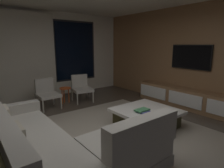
{
  "coord_description": "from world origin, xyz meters",
  "views": [
    {
      "loc": [
        -1.83,
        -2.48,
        1.68
      ],
      "look_at": [
        0.4,
        0.37,
        0.93
      ],
      "focal_mm": 30.66,
      "sensor_mm": 36.0,
      "label": 1
    }
  ],
  "objects_px": {
    "media_console": "(191,100)",
    "sectional_couch": "(56,147)",
    "mounted_tv": "(191,57)",
    "side_stool": "(65,91)",
    "accent_chair_near_window": "(81,87)",
    "book_stack_on_coffee_table": "(142,111)",
    "accent_chair_by_curtain": "(47,92)",
    "coffee_table": "(146,118)"
  },
  "relations": [
    {
      "from": "sectional_couch",
      "to": "mounted_tv",
      "type": "relative_size",
      "value": 2.26
    },
    {
      "from": "coffee_table",
      "to": "media_console",
      "type": "height_order",
      "value": "media_console"
    },
    {
      "from": "accent_chair_near_window",
      "to": "sectional_couch",
      "type": "bearing_deg",
      "value": -125.33
    },
    {
      "from": "side_stool",
      "to": "mounted_tv",
      "type": "bearing_deg",
      "value": -42.17
    },
    {
      "from": "coffee_table",
      "to": "accent_chair_near_window",
      "type": "bearing_deg",
      "value": 93.64
    },
    {
      "from": "coffee_table",
      "to": "accent_chair_near_window",
      "type": "height_order",
      "value": "accent_chair_near_window"
    },
    {
      "from": "book_stack_on_coffee_table",
      "to": "coffee_table",
      "type": "bearing_deg",
      "value": 11.64
    },
    {
      "from": "accent_chair_by_curtain",
      "to": "mounted_tv",
      "type": "bearing_deg",
      "value": -35.79
    },
    {
      "from": "accent_chair_by_curtain",
      "to": "mounted_tv",
      "type": "height_order",
      "value": "mounted_tv"
    },
    {
      "from": "accent_chair_near_window",
      "to": "side_stool",
      "type": "relative_size",
      "value": 1.7
    },
    {
      "from": "coffee_table",
      "to": "media_console",
      "type": "bearing_deg",
      "value": 0.66
    },
    {
      "from": "coffee_table",
      "to": "media_console",
      "type": "relative_size",
      "value": 0.37
    },
    {
      "from": "sectional_couch",
      "to": "side_stool",
      "type": "bearing_deg",
      "value": 63.11
    },
    {
      "from": "accent_chair_near_window",
      "to": "media_console",
      "type": "bearing_deg",
      "value": -52.26
    },
    {
      "from": "book_stack_on_coffee_table",
      "to": "media_console",
      "type": "relative_size",
      "value": 0.09
    },
    {
      "from": "sectional_couch",
      "to": "accent_chair_near_window",
      "type": "xyz_separation_m",
      "value": [
        1.83,
        2.59,
        0.14
      ]
    },
    {
      "from": "side_stool",
      "to": "mounted_tv",
      "type": "xyz_separation_m",
      "value": [
        2.55,
        -2.31,
        0.98
      ]
    },
    {
      "from": "sectional_couch",
      "to": "media_console",
      "type": "bearing_deg",
      "value": 2.35
    },
    {
      "from": "accent_chair_near_window",
      "to": "mounted_tv",
      "type": "relative_size",
      "value": 0.71
    },
    {
      "from": "book_stack_on_coffee_table",
      "to": "media_console",
      "type": "bearing_deg",
      "value": 1.62
    },
    {
      "from": "book_stack_on_coffee_table",
      "to": "side_stool",
      "type": "bearing_deg",
      "value": 100.6
    },
    {
      "from": "side_stool",
      "to": "mounted_tv",
      "type": "relative_size",
      "value": 0.42
    },
    {
      "from": "book_stack_on_coffee_table",
      "to": "accent_chair_near_window",
      "type": "xyz_separation_m",
      "value": [
        0.01,
        2.49,
        0.05
      ]
    },
    {
      "from": "side_stool",
      "to": "media_console",
      "type": "bearing_deg",
      "value": -46.62
    },
    {
      "from": "accent_chair_near_window",
      "to": "media_console",
      "type": "relative_size",
      "value": 0.25
    },
    {
      "from": "mounted_tv",
      "to": "side_stool",
      "type": "bearing_deg",
      "value": 137.83
    },
    {
      "from": "mounted_tv",
      "to": "accent_chair_near_window",
      "type": "bearing_deg",
      "value": 132.72
    },
    {
      "from": "accent_chair_by_curtain",
      "to": "mounted_tv",
      "type": "xyz_separation_m",
      "value": [
        3.11,
        -2.24,
        0.92
      ]
    },
    {
      "from": "accent_chair_by_curtain",
      "to": "media_console",
      "type": "xyz_separation_m",
      "value": [
        2.92,
        -2.44,
        -0.18
      ]
    },
    {
      "from": "mounted_tv",
      "to": "accent_chair_by_curtain",
      "type": "bearing_deg",
      "value": 144.21
    },
    {
      "from": "media_console",
      "to": "sectional_couch",
      "type": "bearing_deg",
      "value": -177.65
    },
    {
      "from": "book_stack_on_coffee_table",
      "to": "media_console",
      "type": "xyz_separation_m",
      "value": [
        1.89,
        0.05,
        -0.13
      ]
    },
    {
      "from": "accent_chair_by_curtain",
      "to": "media_console",
      "type": "bearing_deg",
      "value": -39.81
    },
    {
      "from": "coffee_table",
      "to": "accent_chair_near_window",
      "type": "xyz_separation_m",
      "value": [
        -0.16,
        2.46,
        0.25
      ]
    },
    {
      "from": "book_stack_on_coffee_table",
      "to": "side_stool",
      "type": "xyz_separation_m",
      "value": [
        -0.48,
        2.56,
        -0.01
      ]
    },
    {
      "from": "accent_chair_near_window",
      "to": "media_console",
      "type": "height_order",
      "value": "accent_chair_near_window"
    },
    {
      "from": "mounted_tv",
      "to": "media_console",
      "type": "bearing_deg",
      "value": -132.43
    },
    {
      "from": "accent_chair_near_window",
      "to": "coffee_table",
      "type": "bearing_deg",
      "value": -86.36
    },
    {
      "from": "side_stool",
      "to": "media_console",
      "type": "height_order",
      "value": "media_console"
    },
    {
      "from": "coffee_table",
      "to": "side_stool",
      "type": "xyz_separation_m",
      "value": [
        -0.64,
        2.53,
        0.19
      ]
    },
    {
      "from": "mounted_tv",
      "to": "coffee_table",
      "type": "bearing_deg",
      "value": -173.49
    },
    {
      "from": "sectional_couch",
      "to": "book_stack_on_coffee_table",
      "type": "relative_size",
      "value": 8.49
    }
  ]
}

